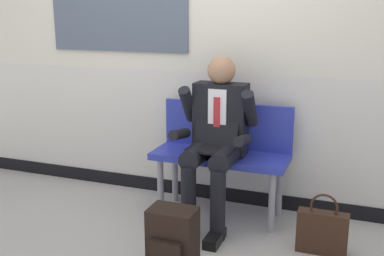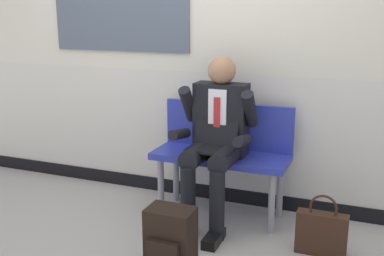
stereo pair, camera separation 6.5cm
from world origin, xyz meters
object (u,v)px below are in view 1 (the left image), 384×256
at_px(bench_with_person, 223,148).
at_px(person_seated, 215,137).
at_px(handbag, 322,231).
at_px(backpack, 172,241).

xyz_separation_m(bench_with_person, person_seated, (-0.00, -0.19, 0.14)).
relative_size(person_seated, handbag, 2.98).
bearing_deg(backpack, person_seated, 87.77).
height_order(bench_with_person, handbag, bench_with_person).
height_order(person_seated, handbag, person_seated).
bearing_deg(person_seated, handbag, -14.14).
distance_m(backpack, handbag, 1.02).
height_order(person_seated, backpack, person_seated).
xyz_separation_m(bench_with_person, backpack, (-0.03, -0.95, -0.33)).
bearing_deg(handbag, backpack, -147.08).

